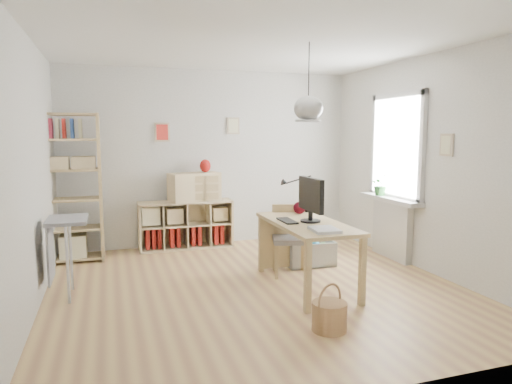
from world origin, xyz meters
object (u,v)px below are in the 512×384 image
object	(u,v)px
cube_shelf	(184,228)
monitor	(311,197)
desk	(307,230)
drawer_chest	(194,187)
chair	(289,235)
tall_bookshelf	(70,182)
storage_chest	(308,247)

from	to	relation	value
cube_shelf	monitor	size ratio (longest dim) A/B	2.47
desk	drawer_chest	size ratio (longest dim) A/B	2.01
chair	monitor	size ratio (longest dim) A/B	1.50
cube_shelf	monitor	world-z (taller)	monitor
tall_bookshelf	drawer_chest	world-z (taller)	tall_bookshelf
tall_bookshelf	monitor	distance (m)	3.28
tall_bookshelf	cube_shelf	bearing A→B (deg)	10.19
chair	drawer_chest	world-z (taller)	drawer_chest
cube_shelf	drawer_chest	xyz separation A→B (m)	(0.16, -0.04, 0.63)
chair	desk	bearing A→B (deg)	-75.48
cube_shelf	tall_bookshelf	xyz separation A→B (m)	(-1.56, -0.28, 0.79)
cube_shelf	storage_chest	distance (m)	1.98
desk	cube_shelf	bearing A→B (deg)	114.61
drawer_chest	cube_shelf	bearing A→B (deg)	151.95
cube_shelf	monitor	distance (m)	2.59
cube_shelf	storage_chest	world-z (taller)	cube_shelf
desk	chair	bearing A→B (deg)	88.45
monitor	desk	bearing A→B (deg)	164.21
desk	tall_bookshelf	bearing A→B (deg)	142.99
desk	monitor	world-z (taller)	monitor
cube_shelf	monitor	xyz separation A→B (m)	(1.06, -2.24, 0.73)
storage_chest	monitor	world-z (taller)	monitor
chair	monitor	xyz separation A→B (m)	(0.03, -0.55, 0.54)
cube_shelf	storage_chest	bearing A→B (deg)	-43.52
chair	cube_shelf	bearing A→B (deg)	137.53
cube_shelf	desk	bearing A→B (deg)	-65.39
tall_bookshelf	storage_chest	distance (m)	3.31
tall_bookshelf	chair	distance (m)	3.02
desk	tall_bookshelf	size ratio (longest dim) A/B	0.75
tall_bookshelf	drawer_chest	distance (m)	1.75
storage_chest	monitor	xyz separation A→B (m)	(-0.37, -0.88, 0.81)
desk	tall_bookshelf	xyz separation A→B (m)	(-2.59, 1.95, 0.43)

